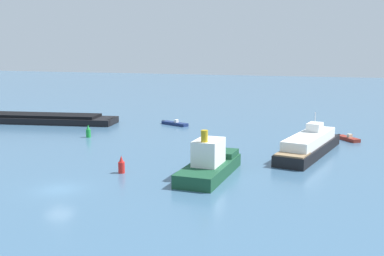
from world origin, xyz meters
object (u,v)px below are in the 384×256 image
fishing_skiff (175,123)px  tugboat (210,163)px  small_motorboat (348,138)px  white_riverboat (309,145)px  cargo_barge (29,117)px  channel_buoy_red (121,166)px  channel_buoy_green (88,132)px

fishing_skiff → tugboat: 32.96m
small_motorboat → tugboat: size_ratio=0.34×
white_riverboat → cargo_barge: bearing=169.7°
channel_buoy_red → fishing_skiff: bearing=101.8°
channel_buoy_red → tugboat: bearing=13.9°
cargo_barge → tugboat: 47.59m
fishing_skiff → small_motorboat: fishing_skiff is taller
white_riverboat → channel_buoy_green: (-32.50, 0.44, -0.43)m
tugboat → channel_buoy_red: tugboat is taller
white_riverboat → small_motorboat: white_riverboat is taller
white_riverboat → small_motorboat: (4.44, 11.25, -0.97)m
fishing_skiff → channel_buoy_red: (6.50, -31.24, 0.53)m
channel_buoy_green → channel_buoy_red: bearing=-48.3°
white_riverboat → channel_buoy_green: bearing=179.2°
white_riverboat → fishing_skiff: white_riverboat is taller
tugboat → fishing_skiff: bearing=118.4°
white_riverboat → fishing_skiff: (-24.49, 15.37, -0.97)m
white_riverboat → channel_buoy_green: size_ratio=9.20×
cargo_barge → channel_buoy_red: (32.58, -25.08, -0.09)m
channel_buoy_green → small_motorboat: bearing=16.3°
cargo_barge → channel_buoy_green: cargo_barge is taller
fishing_skiff → channel_buoy_red: channel_buoy_red is taller
tugboat → channel_buoy_green: 27.55m
white_riverboat → channel_buoy_red: (-17.99, -15.87, -0.43)m
small_motorboat → cargo_barge: cargo_barge is taller
cargo_barge → channel_buoy_red: cargo_barge is taller
white_riverboat → fishing_skiff: 28.93m
cargo_barge → tugboat: (41.77, -22.81, 0.41)m
white_riverboat → channel_buoy_red: size_ratio=9.20×
white_riverboat → channel_buoy_red: bearing=-138.6°
tugboat → white_riverboat: bearing=57.1°
small_motorboat → channel_buoy_red: size_ratio=2.06×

